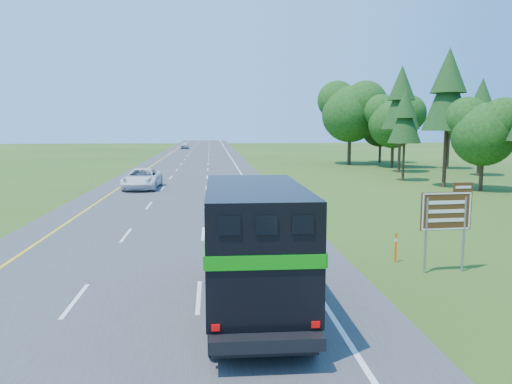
{
  "coord_description": "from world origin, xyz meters",
  "views": [
    {
      "loc": [
        2.26,
        -3.73,
        5.2
      ],
      "look_at": [
        4.52,
        21.37,
        1.86
      ],
      "focal_mm": 35.0,
      "sensor_mm": 36.0,
      "label": 1
    }
  ],
  "objects_px": {
    "white_suv": "(142,179)",
    "far_car": "(184,145)",
    "exit_sign": "(447,215)",
    "horse_truck": "(253,242)"
  },
  "relations": [
    {
      "from": "horse_truck",
      "to": "exit_sign",
      "type": "relative_size",
      "value": 2.53
    },
    {
      "from": "horse_truck",
      "to": "far_car",
      "type": "height_order",
      "value": "horse_truck"
    },
    {
      "from": "far_car",
      "to": "exit_sign",
      "type": "bearing_deg",
      "value": -83.53
    },
    {
      "from": "white_suv",
      "to": "far_car",
      "type": "xyz_separation_m",
      "value": [
        -0.34,
        73.98,
        -0.03
      ]
    },
    {
      "from": "horse_truck",
      "to": "white_suv",
      "type": "relative_size",
      "value": 1.36
    },
    {
      "from": "white_suv",
      "to": "far_car",
      "type": "relative_size",
      "value": 1.28
    },
    {
      "from": "horse_truck",
      "to": "exit_sign",
      "type": "distance_m",
      "value": 7.77
    },
    {
      "from": "horse_truck",
      "to": "far_car",
      "type": "distance_m",
      "value": 102.49
    },
    {
      "from": "white_suv",
      "to": "exit_sign",
      "type": "distance_m",
      "value": 28.84
    },
    {
      "from": "horse_truck",
      "to": "exit_sign",
      "type": "height_order",
      "value": "horse_truck"
    }
  ]
}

